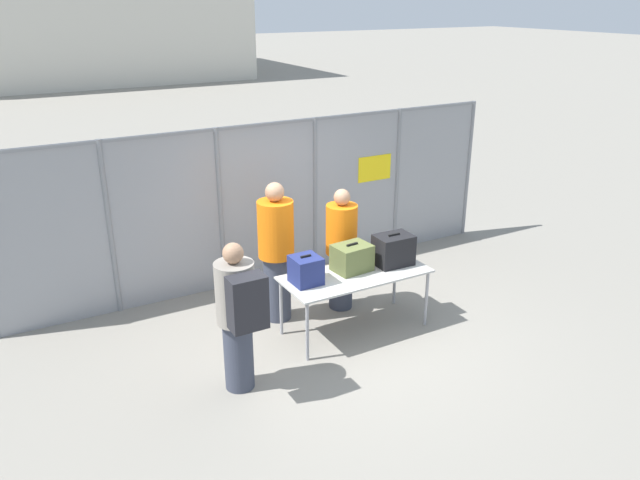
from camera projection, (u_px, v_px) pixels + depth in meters
name	position (u px, v px, depth m)	size (l,w,h in m)	color
ground_plane	(340.00, 335.00, 7.83)	(120.00, 120.00, 0.00)	gray
fence_section	(270.00, 199.00, 9.02)	(7.59, 0.07, 2.34)	gray
inspection_table	(355.00, 278.00, 7.70)	(1.84, 0.81, 0.78)	#B2B2AD
suitcase_navy	(306.00, 270.00, 7.37)	(0.33, 0.34, 0.36)	navy
suitcase_olive	(352.00, 258.00, 7.71)	(0.48, 0.39, 0.36)	#566033
suitcase_black	(393.00, 250.00, 7.88)	(0.48, 0.35, 0.41)	black
traveler_hooded	(238.00, 313.00, 6.42)	(0.42, 0.64, 1.68)	#383D4C
security_worker_near	(341.00, 248.00, 8.23)	(0.41, 0.41, 1.67)	#383D4C
security_worker_far	(276.00, 251.00, 7.90)	(0.46, 0.46, 1.85)	#383D4C
utility_trailer	(318.00, 198.00, 11.79)	(3.36, 2.04, 0.66)	#B2B2B7
distant_hangar	(63.00, 3.00, 31.13)	(15.77, 11.45, 7.17)	beige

